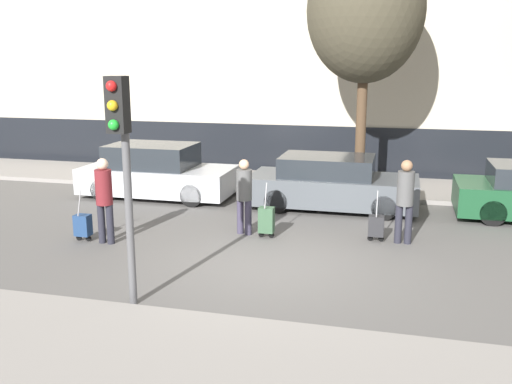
{
  "coord_description": "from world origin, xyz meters",
  "views": [
    {
      "loc": [
        2.23,
        -9.8,
        3.68
      ],
      "look_at": [
        -0.73,
        1.8,
        0.95
      ],
      "focal_mm": 40.0,
      "sensor_mm": 36.0,
      "label": 1
    }
  ],
  "objects_px": {
    "pedestrian_right": "(405,196)",
    "trolley_right": "(376,226)",
    "pedestrian_left": "(104,195)",
    "parked_car_1": "(332,184)",
    "pedestrian_center": "(244,192)",
    "trolley_center": "(266,220)",
    "traffic_light": "(122,146)",
    "trolley_left": "(83,225)",
    "bare_tree_down_street": "(366,11)",
    "parked_car_0": "(157,173)"
  },
  "relations": [
    {
      "from": "parked_car_0",
      "to": "trolley_right",
      "type": "bearing_deg",
      "value": -23.39
    },
    {
      "from": "trolley_left",
      "to": "pedestrian_left",
      "type": "bearing_deg",
      "value": -1.74
    },
    {
      "from": "trolley_right",
      "to": "traffic_light",
      "type": "xyz_separation_m",
      "value": [
        -3.5,
        -4.31,
        2.17
      ]
    },
    {
      "from": "parked_car_1",
      "to": "trolley_right",
      "type": "height_order",
      "value": "parked_car_1"
    },
    {
      "from": "parked_car_1",
      "to": "trolley_right",
      "type": "distance_m",
      "value": 2.87
    },
    {
      "from": "trolley_center",
      "to": "pedestrian_right",
      "type": "distance_m",
      "value": 2.92
    },
    {
      "from": "parked_car_1",
      "to": "bare_tree_down_street",
      "type": "height_order",
      "value": "bare_tree_down_street"
    },
    {
      "from": "parked_car_0",
      "to": "trolley_left",
      "type": "bearing_deg",
      "value": -87.7
    },
    {
      "from": "trolley_left",
      "to": "pedestrian_right",
      "type": "bearing_deg",
      "value": 13.02
    },
    {
      "from": "pedestrian_center",
      "to": "traffic_light",
      "type": "relative_size",
      "value": 0.47
    },
    {
      "from": "pedestrian_right",
      "to": "trolley_right",
      "type": "height_order",
      "value": "pedestrian_right"
    },
    {
      "from": "pedestrian_right",
      "to": "trolley_center",
      "type": "bearing_deg",
      "value": -173.49
    },
    {
      "from": "pedestrian_center",
      "to": "trolley_center",
      "type": "height_order",
      "value": "pedestrian_center"
    },
    {
      "from": "traffic_light",
      "to": "pedestrian_center",
      "type": "bearing_deg",
      "value": 80.66
    },
    {
      "from": "parked_car_1",
      "to": "trolley_center",
      "type": "distance_m",
      "value": 3.08
    },
    {
      "from": "trolley_left",
      "to": "trolley_right",
      "type": "bearing_deg",
      "value": 14.16
    },
    {
      "from": "pedestrian_center",
      "to": "pedestrian_right",
      "type": "relative_size",
      "value": 0.94
    },
    {
      "from": "parked_car_0",
      "to": "parked_car_1",
      "type": "distance_m",
      "value": 4.88
    },
    {
      "from": "pedestrian_left",
      "to": "parked_car_1",
      "type": "bearing_deg",
      "value": 46.26
    },
    {
      "from": "trolley_center",
      "to": "parked_car_0",
      "type": "bearing_deg",
      "value": 142.24
    },
    {
      "from": "pedestrian_right",
      "to": "bare_tree_down_street",
      "type": "distance_m",
      "value": 5.98
    },
    {
      "from": "parked_car_1",
      "to": "trolley_left",
      "type": "height_order",
      "value": "parked_car_1"
    },
    {
      "from": "parked_car_0",
      "to": "parked_car_1",
      "type": "height_order",
      "value": "parked_car_0"
    },
    {
      "from": "pedestrian_left",
      "to": "bare_tree_down_street",
      "type": "relative_size",
      "value": 0.26
    },
    {
      "from": "traffic_light",
      "to": "parked_car_1",
      "type": "bearing_deg",
      "value": 71.93
    },
    {
      "from": "pedestrian_left",
      "to": "pedestrian_right",
      "type": "height_order",
      "value": "pedestrian_left"
    },
    {
      "from": "pedestrian_left",
      "to": "bare_tree_down_street",
      "type": "xyz_separation_m",
      "value": [
        4.73,
        5.8,
        3.98
      ]
    },
    {
      "from": "parked_car_1",
      "to": "traffic_light",
      "type": "bearing_deg",
      "value": -108.07
    },
    {
      "from": "traffic_light",
      "to": "bare_tree_down_street",
      "type": "relative_size",
      "value": 0.51
    },
    {
      "from": "parked_car_1",
      "to": "trolley_left",
      "type": "xyz_separation_m",
      "value": [
        -4.72,
        -4.07,
        -0.3
      ]
    },
    {
      "from": "parked_car_0",
      "to": "pedestrian_center",
      "type": "bearing_deg",
      "value": -40.54
    },
    {
      "from": "pedestrian_left",
      "to": "pedestrian_right",
      "type": "distance_m",
      "value": 6.16
    },
    {
      "from": "traffic_light",
      "to": "trolley_center",
      "type": "bearing_deg",
      "value": 73.1
    },
    {
      "from": "pedestrian_left",
      "to": "trolley_center",
      "type": "distance_m",
      "value": 3.41
    },
    {
      "from": "trolley_right",
      "to": "traffic_light",
      "type": "height_order",
      "value": "traffic_light"
    },
    {
      "from": "pedestrian_center",
      "to": "pedestrian_right",
      "type": "bearing_deg",
      "value": -161.85
    },
    {
      "from": "parked_car_1",
      "to": "pedestrian_center",
      "type": "height_order",
      "value": "pedestrian_center"
    },
    {
      "from": "trolley_left",
      "to": "pedestrian_right",
      "type": "relative_size",
      "value": 0.63
    },
    {
      "from": "trolley_center",
      "to": "parked_car_1",
      "type": "bearing_deg",
      "value": 70.35
    },
    {
      "from": "parked_car_0",
      "to": "trolley_center",
      "type": "xyz_separation_m",
      "value": [
        3.85,
        -2.98,
        -0.29
      ]
    },
    {
      "from": "trolley_left",
      "to": "pedestrian_center",
      "type": "bearing_deg",
      "value": 22.77
    },
    {
      "from": "parked_car_1",
      "to": "traffic_light",
      "type": "relative_size",
      "value": 1.21
    },
    {
      "from": "parked_car_1",
      "to": "pedestrian_left",
      "type": "distance_m",
      "value": 5.85
    },
    {
      "from": "pedestrian_right",
      "to": "trolley_right",
      "type": "distance_m",
      "value": 0.86
    },
    {
      "from": "pedestrian_right",
      "to": "traffic_light",
      "type": "bearing_deg",
      "value": -133.27
    },
    {
      "from": "traffic_light",
      "to": "parked_car_0",
      "type": "bearing_deg",
      "value": 110.75
    },
    {
      "from": "pedestrian_right",
      "to": "bare_tree_down_street",
      "type": "height_order",
      "value": "bare_tree_down_street"
    },
    {
      "from": "pedestrian_left",
      "to": "traffic_light",
      "type": "distance_m",
      "value": 3.7
    },
    {
      "from": "trolley_left",
      "to": "trolley_center",
      "type": "relative_size",
      "value": 0.92
    },
    {
      "from": "traffic_light",
      "to": "bare_tree_down_street",
      "type": "bearing_deg",
      "value": 71.9
    }
  ]
}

